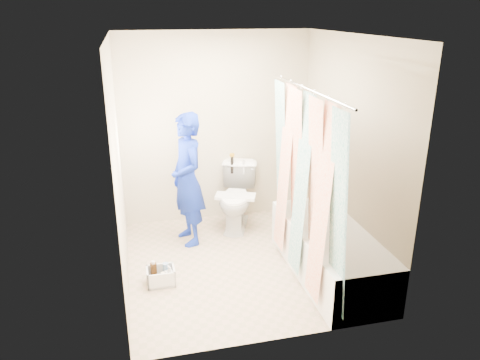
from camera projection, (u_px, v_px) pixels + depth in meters
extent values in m
plane|color=tan|center=(240.00, 263.00, 5.14)|extent=(2.60, 2.60, 0.00)
cube|color=white|center=(240.00, 35.00, 4.31)|extent=(2.40, 2.60, 0.02)
cube|color=#B7AA8C|center=(216.00, 129.00, 5.91)|extent=(2.40, 0.02, 2.40)
cube|color=#B7AA8C|center=(280.00, 210.00, 3.54)|extent=(2.40, 0.02, 2.40)
cube|color=#B7AA8C|center=(118.00, 168.00, 4.46)|extent=(0.02, 2.60, 2.40)
cube|color=#B7AA8C|center=(350.00, 151.00, 4.99)|extent=(0.02, 2.60, 2.40)
cube|color=white|center=(329.00, 253.00, 4.85)|extent=(0.70, 1.75, 0.50)
cube|color=white|center=(331.00, 234.00, 4.78)|extent=(0.58, 1.63, 0.06)
cylinder|color=silver|center=(308.00, 89.00, 4.19)|extent=(0.02, 1.90, 0.02)
cube|color=white|center=(303.00, 186.00, 4.51)|extent=(0.06, 1.75, 1.80)
imported|color=silver|center=(237.00, 198.00, 5.87)|extent=(0.68, 0.88, 0.79)
cube|color=white|center=(235.00, 196.00, 5.73)|extent=(0.53, 0.37, 0.04)
cylinder|color=black|center=(232.00, 164.00, 5.96)|extent=(0.04, 0.04, 0.23)
cylinder|color=gold|center=(232.00, 155.00, 5.91)|extent=(0.06, 0.06, 0.03)
cylinder|color=silver|center=(244.00, 166.00, 5.95)|extent=(0.03, 0.03, 0.19)
imported|color=#0F3C9C|center=(187.00, 180.00, 5.37)|extent=(0.50, 0.64, 1.56)
cube|color=silver|center=(161.00, 282.00, 4.75)|extent=(0.28, 0.23, 0.03)
cube|color=silver|center=(148.00, 278.00, 4.70)|extent=(0.02, 0.23, 0.17)
cube|color=silver|center=(174.00, 274.00, 4.76)|extent=(0.02, 0.23, 0.17)
cube|color=silver|center=(162.00, 282.00, 4.64)|extent=(0.28, 0.02, 0.17)
cube|color=silver|center=(160.00, 271.00, 4.82)|extent=(0.28, 0.02, 0.17)
cylinder|color=#3A210B|center=(154.00, 272.00, 4.74)|extent=(0.07, 0.07, 0.19)
cylinder|color=silver|center=(166.00, 271.00, 4.78)|extent=(0.06, 0.06, 0.17)
cylinder|color=beige|center=(163.00, 278.00, 4.69)|extent=(0.04, 0.04, 0.12)
cylinder|color=#3A210B|center=(155.00, 282.00, 4.67)|extent=(0.06, 0.06, 0.06)
cylinder|color=gold|center=(155.00, 279.00, 4.66)|extent=(0.06, 0.06, 0.01)
imported|color=silver|center=(170.00, 274.00, 4.70)|extent=(0.10, 0.11, 0.18)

